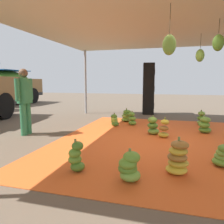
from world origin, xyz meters
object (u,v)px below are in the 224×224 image
banana_bunch_9 (115,120)px  banana_bunch_11 (153,126)px  banana_bunch_4 (129,167)px  banana_bunch_7 (205,125)px  banana_bunch_1 (132,119)px  banana_bunch_8 (127,116)px  banana_bunch_0 (201,119)px  banana_bunch_5 (76,157)px  banana_bunch_3 (178,158)px  banana_bunch_10 (164,129)px  worker_0 (24,97)px  banana_bunch_2 (224,156)px  speaker_stack (148,89)px

banana_bunch_9 → banana_bunch_11: 1.49m
banana_bunch_4 → banana_bunch_7: bearing=-22.8°
banana_bunch_1 → banana_bunch_8: banana_bunch_8 is taller
banana_bunch_0 → banana_bunch_1: bearing=105.9°
banana_bunch_5 → banana_bunch_1: bearing=-2.7°
banana_bunch_3 → banana_bunch_4: (-0.46, 0.66, -0.04)m
banana_bunch_9 → banana_bunch_11: banana_bunch_11 is taller
banana_bunch_10 → banana_bunch_0: bearing=-29.1°
banana_bunch_0 → banana_bunch_11: (-1.74, 1.41, 0.01)m
banana_bunch_8 → banana_bunch_5: bearing=-178.5°
banana_bunch_5 → worker_0: (1.86, 2.32, 0.79)m
banana_bunch_1 → banana_bunch_5: bearing=177.3°
banana_bunch_0 → worker_0: size_ratio=0.28×
banana_bunch_7 → banana_bunch_8: bearing=65.1°
banana_bunch_0 → banana_bunch_3: size_ratio=0.86×
banana_bunch_7 → banana_bunch_8: banana_bunch_7 is taller
banana_bunch_2 → worker_0: bearing=77.7°
banana_bunch_10 → speaker_stack: size_ratio=0.23×
banana_bunch_11 → worker_0: 3.48m
banana_bunch_4 → banana_bunch_5: banana_bunch_5 is taller
banana_bunch_2 → banana_bunch_11: banana_bunch_11 is taller
banana_bunch_2 → speaker_stack: speaker_stack is taller
banana_bunch_9 → banana_bunch_10: banana_bunch_10 is taller
banana_bunch_1 → banana_bunch_9: (-0.35, 0.51, -0.01)m
banana_bunch_11 → banana_bunch_4: bearing=178.5°
banana_bunch_10 → banana_bunch_11: size_ratio=1.01×
banana_bunch_5 → banana_bunch_2: bearing=-69.6°
banana_bunch_2 → banana_bunch_4: size_ratio=0.92×
banana_bunch_0 → speaker_stack: size_ratio=0.22×
banana_bunch_4 → speaker_stack: speaker_stack is taller
banana_bunch_11 → banana_bunch_9: bearing=58.6°
banana_bunch_0 → banana_bunch_1: 2.26m
banana_bunch_1 → banana_bunch_5: size_ratio=0.90×
banana_bunch_1 → banana_bunch_10: 1.73m
banana_bunch_1 → banana_bunch_0: bearing=-74.1°
banana_bunch_8 → banana_bunch_4: bearing=-167.7°
banana_bunch_5 → banana_bunch_10: banana_bunch_5 is taller
banana_bunch_2 → banana_bunch_9: (2.68, 2.61, 0.01)m
banana_bunch_1 → banana_bunch_9: bearing=124.3°
banana_bunch_7 → banana_bunch_5: bearing=145.0°
banana_bunch_2 → banana_bunch_4: (-0.97, 1.42, 0.03)m
banana_bunch_7 → worker_0: 4.91m
banana_bunch_1 → banana_bunch_2: size_ratio=1.07×
banana_bunch_1 → banana_bunch_5: (-3.88, 0.18, 0.03)m
banana_bunch_5 → banana_bunch_7: size_ratio=1.06×
banana_bunch_2 → banana_bunch_10: (1.66, 1.04, 0.04)m
banana_bunch_7 → banana_bunch_9: size_ratio=1.14×
banana_bunch_7 → banana_bunch_10: bearing=126.6°
banana_bunch_0 → banana_bunch_10: 2.28m
banana_bunch_11 → speaker_stack: 3.88m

